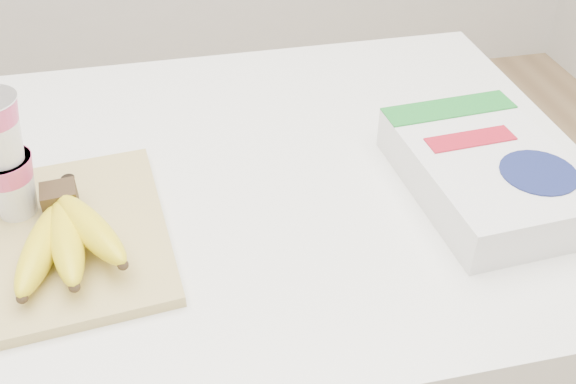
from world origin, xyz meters
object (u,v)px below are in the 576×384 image
at_px(table, 216,368).
at_px(yogurt_stack, 1,154).
at_px(bananas, 66,235).
at_px(cereal_box, 486,171).
at_px(cutting_board, 74,235).

distance_m(table, yogurt_stack, 0.64).
relative_size(bananas, cereal_box, 0.65).
relative_size(bananas, yogurt_stack, 1.18).
relative_size(cutting_board, bananas, 1.56).
xyz_separation_m(yogurt_stack, cereal_box, (0.67, -0.07, -0.08)).
relative_size(yogurt_stack, cereal_box, 0.55).
distance_m(bananas, cereal_box, 0.60).
height_order(table, cereal_box, cereal_box).
xyz_separation_m(bananas, cereal_box, (0.60, 0.02, -0.01)).
bearing_deg(table, bananas, -142.00).
bearing_deg(table, cereal_box, -15.17).
relative_size(cutting_board, yogurt_stack, 1.84).
bearing_deg(cereal_box, yogurt_stack, 170.21).
xyz_separation_m(cutting_board, yogurt_stack, (-0.07, 0.06, 0.11)).
relative_size(table, cutting_board, 3.75).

